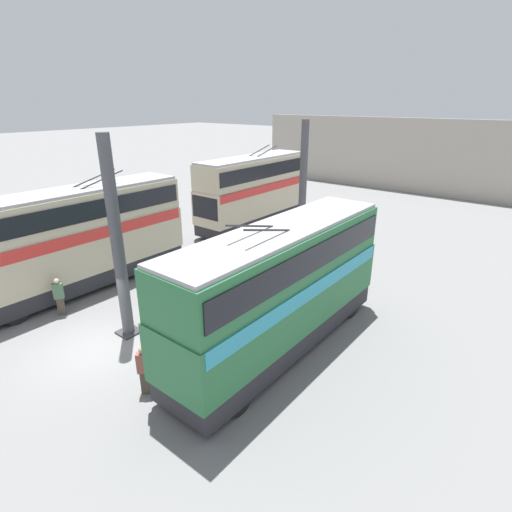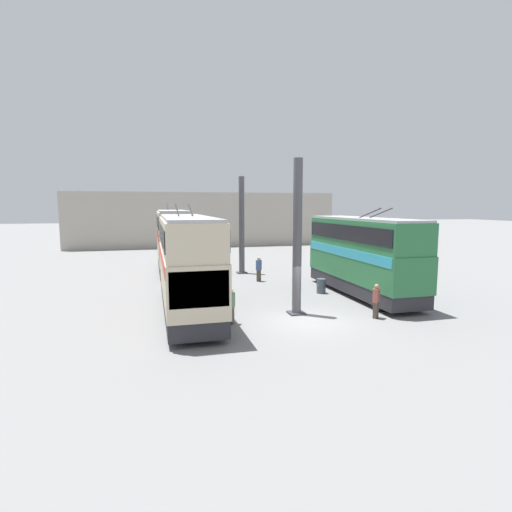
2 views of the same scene
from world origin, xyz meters
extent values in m
plane|color=slate|center=(0.00, 0.00, 0.00)|extent=(240.00, 240.00, 0.00)
cube|color=#A8A093|center=(35.78, 0.00, 3.64)|extent=(0.50, 36.00, 7.29)
cylinder|color=#4C4C51|center=(1.45, 0.00, 3.94)|extent=(0.46, 0.46, 7.88)
cube|color=#333338|center=(1.45, 0.00, 0.04)|extent=(0.83, 0.83, 0.08)
cylinder|color=#4C4C51|center=(14.35, 0.00, 3.94)|extent=(0.46, 0.46, 7.88)
cube|color=#333338|center=(14.35, 0.00, 0.04)|extent=(0.83, 0.83, 0.08)
cylinder|color=black|center=(8.38, -6.45, 0.49)|extent=(0.99, 0.30, 0.99)
cylinder|color=black|center=(8.38, -4.35, 0.49)|extent=(0.99, 0.30, 0.99)
cylinder|color=black|center=(0.87, -6.45, 0.49)|extent=(0.99, 0.30, 0.99)
cylinder|color=black|center=(0.87, -4.35, 0.49)|extent=(0.99, 0.30, 0.99)
cube|color=#28282D|center=(4.52, -5.40, 0.66)|extent=(10.30, 2.45, 0.77)
cube|color=#286B3D|center=(4.52, -5.40, 2.03)|extent=(10.51, 2.50, 1.96)
cube|color=teal|center=(4.52, -5.40, 2.73)|extent=(10.20, 2.54, 0.55)
cube|color=#286B3D|center=(4.52, -5.40, 3.84)|extent=(10.41, 2.43, 1.67)
cube|color=black|center=(4.52, -5.40, 3.93)|extent=(10.09, 2.51, 0.92)
cube|color=#9E9EA3|center=(4.52, -5.40, 4.75)|extent=(10.30, 2.25, 0.14)
cube|color=black|center=(9.72, -5.40, 2.22)|extent=(0.12, 2.30, 1.26)
cylinder|color=#282828|center=(3.21, -5.75, 5.11)|extent=(2.35, 0.07, 0.65)
cylinder|color=#282828|center=(3.21, -5.05, 5.11)|extent=(2.35, 0.07, 0.65)
cylinder|color=black|center=(-1.09, 4.35, 0.48)|extent=(0.96, 0.30, 0.96)
cylinder|color=black|center=(6.55, 4.35, 0.48)|extent=(0.96, 0.30, 0.96)
cylinder|color=black|center=(6.55, 6.45, 0.48)|extent=(0.96, 0.30, 0.96)
cube|color=#28282D|center=(2.83, 5.40, 0.65)|extent=(10.43, 2.45, 0.77)
cube|color=beige|center=(2.83, 5.40, 2.15)|extent=(10.64, 2.50, 2.24)
cube|color=red|center=(2.83, 5.40, 2.99)|extent=(10.32, 2.54, 0.55)
cube|color=beige|center=(2.83, 5.40, 4.07)|extent=(10.53, 2.43, 1.60)
cube|color=black|center=(2.83, 5.40, 4.15)|extent=(10.22, 2.51, 0.88)
cube|color=#9E9EA3|center=(2.83, 5.40, 4.94)|extent=(10.43, 2.25, 0.14)
cylinder|color=#282828|center=(4.16, 5.05, 5.30)|extent=(2.35, 0.07, 0.65)
cylinder|color=#282828|center=(4.16, 5.75, 5.30)|extent=(2.35, 0.07, 0.65)
cylinder|color=black|center=(12.63, 4.35, 0.49)|extent=(0.99, 0.30, 0.99)
cylinder|color=black|center=(12.63, 6.45, 0.49)|extent=(0.99, 0.30, 0.99)
cylinder|color=black|center=(19.49, 4.35, 0.49)|extent=(0.99, 0.30, 0.99)
cylinder|color=black|center=(19.49, 6.45, 0.49)|extent=(0.99, 0.30, 0.99)
cube|color=#28282D|center=(16.16, 5.40, 0.66)|extent=(9.66, 2.45, 0.77)
cube|color=beige|center=(16.16, 5.40, 2.18)|extent=(9.85, 2.50, 2.28)
cube|color=red|center=(16.16, 5.40, 3.04)|extent=(9.56, 2.54, 0.55)
cube|color=beige|center=(16.16, 5.40, 4.17)|extent=(9.75, 2.43, 1.70)
cube|color=black|center=(16.16, 5.40, 4.26)|extent=(9.46, 2.51, 0.94)
cube|color=#9E9EA3|center=(16.16, 5.40, 5.09)|extent=(9.66, 2.25, 0.14)
cube|color=black|center=(11.29, 5.40, 2.41)|extent=(0.12, 2.30, 1.46)
cylinder|color=#282828|center=(17.39, 5.05, 5.45)|extent=(2.35, 0.07, 0.65)
cylinder|color=#282828|center=(17.39, 5.75, 5.45)|extent=(2.35, 0.07, 0.65)
cube|color=#473D33|center=(10.51, -0.42, 0.42)|extent=(0.35, 0.36, 0.85)
cube|color=#3D5684|center=(10.51, -0.42, 1.22)|extent=(0.46, 0.47, 0.74)
sphere|color=tan|center=(10.51, -0.42, 1.71)|extent=(0.24, 0.24, 0.24)
cube|color=#473D33|center=(0.50, 3.60, 0.40)|extent=(0.36, 0.33, 0.81)
cube|color=#4C7051|center=(0.50, 3.60, 1.16)|extent=(0.48, 0.43, 0.70)
sphere|color=beige|center=(0.50, 3.60, 1.62)|extent=(0.23, 0.23, 0.23)
cube|color=#473D33|center=(-0.31, -3.52, 0.40)|extent=(0.35, 0.36, 0.80)
cube|color=#934C42|center=(-0.31, -3.52, 1.15)|extent=(0.46, 0.48, 0.70)
sphere|color=#A37A5B|center=(-0.31, -3.52, 1.61)|extent=(0.23, 0.23, 0.23)
cylinder|color=#424C56|center=(5.65, -3.23, 0.47)|extent=(0.57, 0.57, 0.93)
cylinder|color=#424C56|center=(5.65, -3.23, 0.47)|extent=(0.60, 0.60, 0.04)
camera|label=1|loc=(-6.29, -12.86, 8.87)|focal=28.00mm
camera|label=2|loc=(-17.42, 7.07, 5.54)|focal=28.00mm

